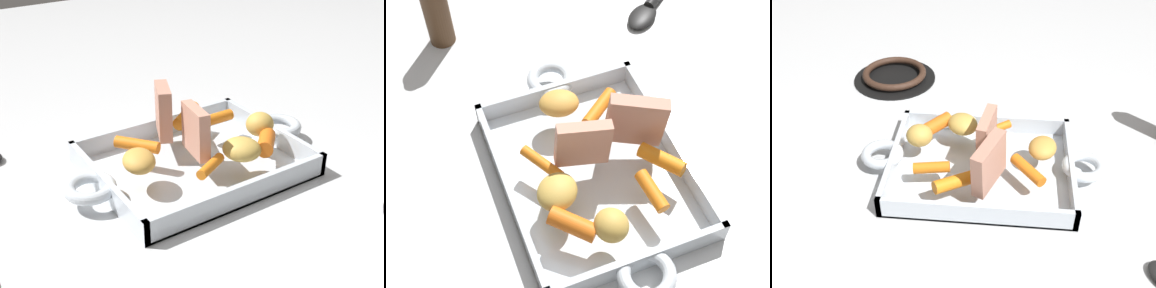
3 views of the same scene
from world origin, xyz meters
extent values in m
plane|color=silver|center=(0.00, 0.00, 0.00)|extent=(2.24, 2.24, 0.00)
cube|color=silver|center=(0.00, 0.00, 0.00)|extent=(0.30, 0.24, 0.01)
cube|color=silver|center=(0.00, 0.12, 0.02)|extent=(0.30, 0.01, 0.04)
cube|color=silver|center=(0.00, -0.12, 0.02)|extent=(0.30, 0.01, 0.04)
cube|color=silver|center=(0.15, 0.00, 0.02)|extent=(0.01, 0.24, 0.04)
cube|color=silver|center=(-0.15, 0.00, 0.02)|extent=(0.01, 0.24, 0.04)
torus|color=silver|center=(0.17, 0.00, 0.03)|extent=(0.07, 0.07, 0.02)
torus|color=silver|center=(-0.17, 0.00, 0.03)|extent=(0.07, 0.07, 0.02)
cube|color=tan|center=(0.01, -0.06, 0.07)|extent=(0.05, 0.08, 0.08)
cube|color=tan|center=(0.01, 0.01, 0.07)|extent=(0.03, 0.08, 0.07)
cylinder|color=orange|center=(-0.07, -0.05, 0.04)|extent=(0.06, 0.02, 0.02)
cylinder|color=orange|center=(0.02, 0.06, 0.04)|extent=(0.06, 0.04, 0.02)
cylinder|color=orange|center=(-0.08, 0.06, 0.05)|extent=(0.06, 0.06, 0.03)
cylinder|color=orange|center=(-0.04, -0.08, 0.05)|extent=(0.07, 0.05, 0.03)
cylinder|color=orange|center=(0.07, -0.04, 0.04)|extent=(0.06, 0.06, 0.02)
ellipsoid|color=gold|center=(0.10, 0.01, 0.05)|extent=(0.06, 0.06, 0.03)
ellipsoid|color=gold|center=(-0.11, 0.02, 0.05)|extent=(0.05, 0.05, 0.04)
ellipsoid|color=gold|center=(-0.04, 0.06, 0.05)|extent=(0.07, 0.07, 0.03)
camera|label=1|loc=(0.36, 0.55, 0.40)|focal=48.15mm
camera|label=2|loc=(-0.39, 0.17, 0.65)|focal=53.49mm
camera|label=3|loc=(0.03, -0.61, 0.53)|focal=45.05mm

